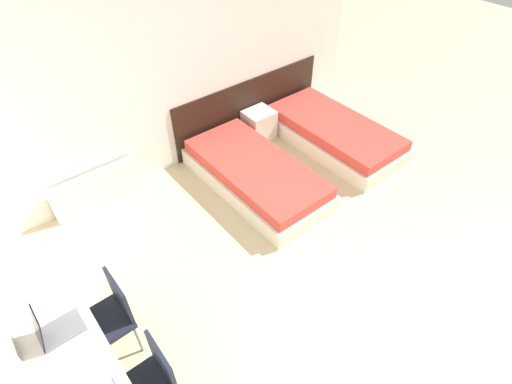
{
  "coord_description": "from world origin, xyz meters",
  "views": [
    {
      "loc": [
        -2.03,
        -0.51,
        3.53
      ],
      "look_at": [
        0.0,
        2.0,
        0.55
      ],
      "focal_mm": 28.0,
      "sensor_mm": 36.0,
      "label": 1
    }
  ],
  "objects_px": {
    "bed_near_door": "(334,134)",
    "chair_near_laptop": "(110,315)",
    "laptop": "(53,330)",
    "nightstand": "(259,125)",
    "chair_near_notebook": "(151,383)",
    "bed_near_window": "(256,175)"
  },
  "relations": [
    {
      "from": "chair_near_laptop",
      "to": "chair_near_notebook",
      "type": "relative_size",
      "value": 1.0
    },
    {
      "from": "bed_near_door",
      "to": "chair_near_laptop",
      "type": "relative_size",
      "value": 2.33
    },
    {
      "from": "bed_near_window",
      "to": "nightstand",
      "type": "relative_size",
      "value": 4.59
    },
    {
      "from": "bed_near_window",
      "to": "chair_near_notebook",
      "type": "distance_m",
      "value": 2.87
    },
    {
      "from": "laptop",
      "to": "nightstand",
      "type": "bearing_deg",
      "value": 27.75
    },
    {
      "from": "chair_near_notebook",
      "to": "bed_near_door",
      "type": "bearing_deg",
      "value": 24.19
    },
    {
      "from": "nightstand",
      "to": "chair_near_notebook",
      "type": "bearing_deg",
      "value": -141.06
    },
    {
      "from": "bed_near_window",
      "to": "nightstand",
      "type": "height_order",
      "value": "nightstand"
    },
    {
      "from": "nightstand",
      "to": "chair_near_laptop",
      "type": "bearing_deg",
      "value": -150.06
    },
    {
      "from": "chair_near_laptop",
      "to": "laptop",
      "type": "height_order",
      "value": "laptop"
    },
    {
      "from": "bed_near_door",
      "to": "laptop",
      "type": "height_order",
      "value": "laptop"
    },
    {
      "from": "nightstand",
      "to": "bed_near_door",
      "type": "bearing_deg",
      "value": -48.37
    },
    {
      "from": "bed_near_door",
      "to": "chair_near_notebook",
      "type": "distance_m",
      "value": 4.17
    },
    {
      "from": "bed_near_door",
      "to": "laptop",
      "type": "xyz_separation_m",
      "value": [
        -4.2,
        -1.01,
        0.64
      ]
    },
    {
      "from": "nightstand",
      "to": "chair_near_notebook",
      "type": "relative_size",
      "value": 0.51
    },
    {
      "from": "bed_near_door",
      "to": "chair_near_notebook",
      "type": "relative_size",
      "value": 2.33
    },
    {
      "from": "bed_near_door",
      "to": "laptop",
      "type": "bearing_deg",
      "value": -166.5
    },
    {
      "from": "nightstand",
      "to": "chair_near_notebook",
      "type": "distance_m",
      "value": 3.96
    },
    {
      "from": "bed_near_door",
      "to": "nightstand",
      "type": "relative_size",
      "value": 4.59
    },
    {
      "from": "nightstand",
      "to": "laptop",
      "type": "xyz_separation_m",
      "value": [
        -3.46,
        -1.84,
        0.6
      ]
    },
    {
      "from": "bed_near_window",
      "to": "chair_near_notebook",
      "type": "height_order",
      "value": "chair_near_notebook"
    },
    {
      "from": "chair_near_notebook",
      "to": "nightstand",
      "type": "bearing_deg",
      "value": 39.77
    }
  ]
}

